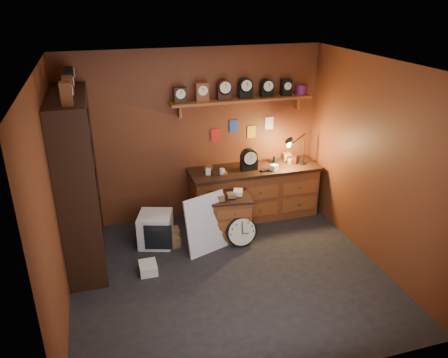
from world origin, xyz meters
TOP-DOWN VIEW (x-y plane):
  - floor at (0.00, 0.00)m, footprint 4.00×4.00m
  - room_shell at (0.04, 0.11)m, footprint 4.02×3.62m
  - shelving_unit at (-1.79, 0.98)m, footprint 0.47×1.60m
  - workbench at (0.87, 1.47)m, footprint 2.09×0.66m
  - low_cabinet at (0.29, 0.92)m, footprint 0.66×0.57m
  - big_round_clock at (0.39, 0.66)m, footprint 0.46×0.16m
  - white_panel at (-0.13, 0.67)m, footprint 0.67×0.39m
  - mini_fridge at (-0.80, 1.05)m, footprint 0.58×0.60m
  - floor_box_a at (-0.61, 0.92)m, footprint 0.28×0.25m
  - floor_box_b at (-1.01, 0.36)m, footprint 0.23×0.27m
  - floor_box_c at (-0.57, 1.10)m, footprint 0.24×0.20m

SIDE VIEW (x-z plane):
  - floor at x=0.00m, z-range 0.00..0.00m
  - white_panel at x=-0.13m, z-range -0.43..0.43m
  - floor_box_b at x=-1.01m, z-range 0.00..0.14m
  - floor_box_a at x=-0.61m, z-range 0.00..0.15m
  - floor_box_c at x=-0.57m, z-range 0.00..0.18m
  - big_round_clock at x=0.39m, z-range -0.01..0.46m
  - mini_fridge at x=-0.80m, z-range 0.00..0.48m
  - low_cabinet at x=0.29m, z-range -0.01..0.76m
  - workbench at x=0.87m, z-range -0.21..1.15m
  - shelving_unit at x=-1.79m, z-range -0.03..2.54m
  - room_shell at x=0.04m, z-range 0.37..3.08m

